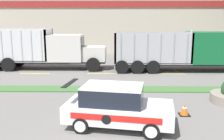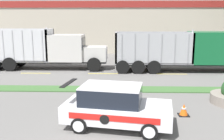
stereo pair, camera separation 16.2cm
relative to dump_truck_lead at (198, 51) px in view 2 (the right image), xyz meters
name	(u,v)px [view 2 (the right image)]	position (x,y,z in m)	size (l,w,h in m)	color
grass_verge	(95,89)	(-8.01, -5.99, -1.61)	(120.00, 1.28, 0.06)	#3D6633
centre_line_3	(36,73)	(-13.21, -1.35, -1.64)	(2.40, 0.14, 0.01)	yellow
centre_line_4	(103,74)	(-7.81, -1.35, -1.64)	(2.40, 0.14, 0.01)	yellow
centre_line_5	(171,74)	(-2.41, -1.35, -1.64)	(2.40, 0.14, 0.01)	yellow
dump_truck_lead	(198,51)	(0.00, 0.00, 0.00)	(11.74, 2.85, 3.45)	black
dump_truck_mid	(51,51)	(-12.45, 0.58, -0.05)	(11.30, 2.57, 3.59)	black
rally_car	(115,106)	(-6.68, -11.36, -0.79)	(4.42, 2.51, 1.70)	white
traffic_cone	(184,110)	(-3.67, -10.11, -1.38)	(0.47, 0.47, 0.53)	black
store_building_backdrop	(122,26)	(-6.12, 16.91, 1.65)	(35.32, 12.10, 6.57)	#BCB29E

